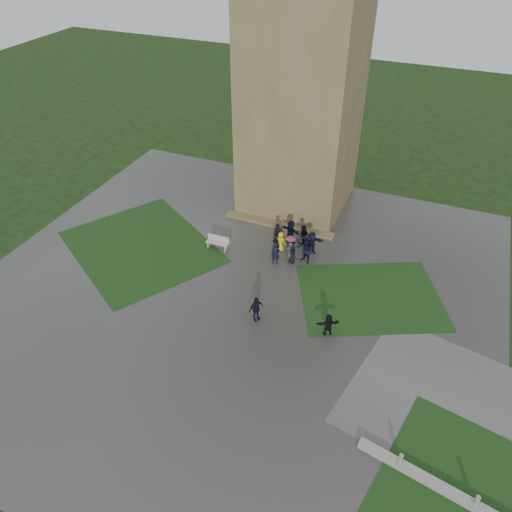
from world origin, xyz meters
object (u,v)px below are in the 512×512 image
at_px(pedestrian_mid, 256,309).
at_px(pedestrian_near, 328,325).
at_px(tower, 302,96).
at_px(bench, 218,242).

distance_m(pedestrian_mid, pedestrian_near, 4.48).
distance_m(tower, bench, 12.69).
xyz_separation_m(tower, bench, (-3.14, -8.91, -8.47)).
distance_m(bench, pedestrian_near, 11.38).
relative_size(tower, pedestrian_near, 11.91).
relative_size(pedestrian_mid, pedestrian_near, 1.18).
bearing_deg(pedestrian_mid, tower, 40.03).
bearing_deg(pedestrian_mid, bench, 73.83).
height_order(tower, bench, tower).
relative_size(tower, bench, 10.42).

